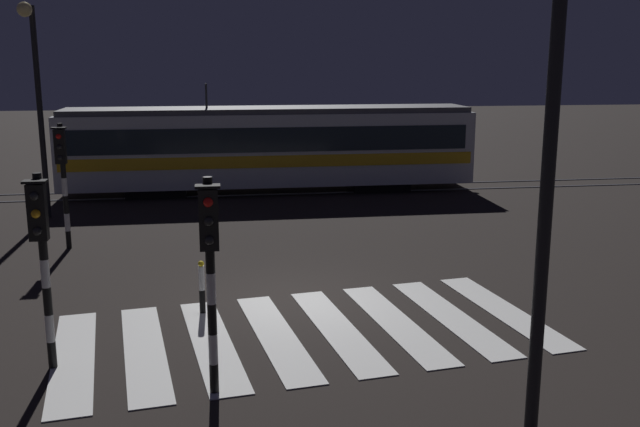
{
  "coord_description": "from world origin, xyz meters",
  "views": [
    {
      "loc": [
        -1.66,
        -14.56,
        5.07
      ],
      "look_at": [
        0.87,
        2.09,
        1.4
      ],
      "focal_mm": 40.1,
      "sensor_mm": 36.0,
      "label": 1
    }
  ],
  "objects_px": {
    "traffic_light_corner_near_left": "(41,243)",
    "street_lamp_near_kerb": "(564,77)",
    "bollard_island_edge": "(202,287)",
    "street_lamp_trackside_left": "(36,84)",
    "tram": "(269,147)",
    "traffic_light_kerb_mid_left": "(210,255)",
    "traffic_light_corner_far_left": "(62,167)"
  },
  "relations": [
    {
      "from": "street_lamp_trackside_left",
      "to": "tram",
      "type": "bearing_deg",
      "value": 26.77
    },
    {
      "from": "traffic_light_kerb_mid_left",
      "to": "traffic_light_corner_far_left",
      "type": "distance_m",
      "value": 10.06
    },
    {
      "from": "traffic_light_corner_far_left",
      "to": "traffic_light_corner_near_left",
      "type": "distance_m",
      "value": 8.06
    },
    {
      "from": "tram",
      "to": "traffic_light_corner_near_left",
      "type": "bearing_deg",
      "value": -107.37
    },
    {
      "from": "traffic_light_kerb_mid_left",
      "to": "tram",
      "type": "xyz_separation_m",
      "value": [
        2.26,
        17.05,
        -0.49
      ]
    },
    {
      "from": "tram",
      "to": "bollard_island_edge",
      "type": "relative_size",
      "value": 14.16
    },
    {
      "from": "bollard_island_edge",
      "to": "street_lamp_near_kerb",
      "type": "bearing_deg",
      "value": -52.47
    },
    {
      "from": "street_lamp_trackside_left",
      "to": "tram",
      "type": "height_order",
      "value": "street_lamp_trackside_left"
    },
    {
      "from": "traffic_light_corner_near_left",
      "to": "tram",
      "type": "distance_m",
      "value": 16.49
    },
    {
      "from": "traffic_light_corner_near_left",
      "to": "traffic_light_kerb_mid_left",
      "type": "bearing_deg",
      "value": -26.28
    },
    {
      "from": "tram",
      "to": "traffic_light_corner_far_left",
      "type": "bearing_deg",
      "value": -128.28
    },
    {
      "from": "street_lamp_trackside_left",
      "to": "traffic_light_corner_far_left",
      "type": "bearing_deg",
      "value": -70.59
    },
    {
      "from": "street_lamp_trackside_left",
      "to": "tram",
      "type": "xyz_separation_m",
      "value": [
        7.52,
        3.79,
        -2.54
      ]
    },
    {
      "from": "tram",
      "to": "bollard_island_edge",
      "type": "height_order",
      "value": "tram"
    },
    {
      "from": "traffic_light_corner_near_left",
      "to": "bollard_island_edge",
      "type": "height_order",
      "value": "traffic_light_corner_near_left"
    },
    {
      "from": "traffic_light_corner_far_left",
      "to": "street_lamp_near_kerb",
      "type": "xyz_separation_m",
      "value": [
        8.12,
        -11.43,
        2.6
      ]
    },
    {
      "from": "traffic_light_kerb_mid_left",
      "to": "street_lamp_near_kerb",
      "type": "distance_m",
      "value": 5.43
    },
    {
      "from": "traffic_light_corner_near_left",
      "to": "street_lamp_near_kerb",
      "type": "distance_m",
      "value": 8.18
    },
    {
      "from": "street_lamp_trackside_left",
      "to": "traffic_light_corner_near_left",
      "type": "bearing_deg",
      "value": -77.74
    },
    {
      "from": "street_lamp_trackside_left",
      "to": "street_lamp_near_kerb",
      "type": "distance_m",
      "value": 18.1
    },
    {
      "from": "traffic_light_corner_near_left",
      "to": "tram",
      "type": "bearing_deg",
      "value": 72.63
    },
    {
      "from": "traffic_light_kerb_mid_left",
      "to": "traffic_light_corner_far_left",
      "type": "bearing_deg",
      "value": 112.58
    },
    {
      "from": "traffic_light_corner_near_left",
      "to": "street_lamp_trackside_left",
      "type": "distance_m",
      "value": 12.4
    },
    {
      "from": "traffic_light_corner_near_left",
      "to": "street_lamp_near_kerb",
      "type": "xyz_separation_m",
      "value": [
        6.92,
        -3.45,
        2.67
      ]
    },
    {
      "from": "traffic_light_corner_near_left",
      "to": "bollard_island_edge",
      "type": "distance_m",
      "value": 3.77
    },
    {
      "from": "traffic_light_corner_near_left",
      "to": "street_lamp_trackside_left",
      "type": "height_order",
      "value": "street_lamp_trackside_left"
    },
    {
      "from": "traffic_light_corner_near_left",
      "to": "tram",
      "type": "height_order",
      "value": "tram"
    },
    {
      "from": "traffic_light_corner_far_left",
      "to": "bollard_island_edge",
      "type": "distance_m",
      "value": 6.9
    },
    {
      "from": "traffic_light_corner_far_left",
      "to": "street_lamp_near_kerb",
      "type": "height_order",
      "value": "street_lamp_near_kerb"
    },
    {
      "from": "traffic_light_corner_far_left",
      "to": "tram",
      "type": "distance_m",
      "value": 9.89
    },
    {
      "from": "traffic_light_kerb_mid_left",
      "to": "bollard_island_edge",
      "type": "xyz_separation_m",
      "value": [
        -0.21,
        3.68,
        -1.68
      ]
    },
    {
      "from": "traffic_light_corner_far_left",
      "to": "tram",
      "type": "height_order",
      "value": "tram"
    }
  ]
}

